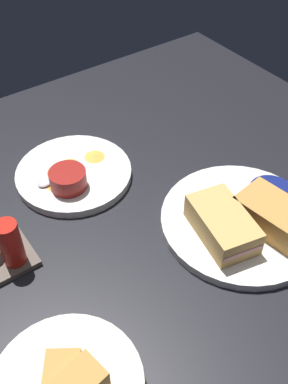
{
  "coord_description": "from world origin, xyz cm",
  "views": [
    {
      "loc": [
        -41.9,
        33.23,
        60.32
      ],
      "look_at": [
        6.0,
        -0.67,
        3.0
      ],
      "focal_mm": 42.5,
      "sensor_mm": 36.0,
      "label": 1
    }
  ],
  "objects_px": {
    "sandwich_half_far": "(275,216)",
    "spoon_by_dark_ramekin": "(250,222)",
    "condiment_caddy": "(4,248)",
    "ramekin_light_gravy": "(68,178)",
    "plate_sandwich_main": "(240,221)",
    "plate_chips_companion": "(74,173)",
    "spoon_by_gravy_ramekin": "(52,180)",
    "sandwich_half_near": "(222,224)",
    "ramekin_dark_sauce": "(270,197)"
  },
  "relations": [
    {
      "from": "plate_sandwich_main",
      "to": "ramekin_light_gravy",
      "type": "distance_m",
      "value": 0.32
    },
    {
      "from": "spoon_by_dark_ramekin",
      "to": "plate_chips_companion",
      "type": "bearing_deg",
      "value": 31.59
    },
    {
      "from": "spoon_by_gravy_ramekin",
      "to": "condiment_caddy",
      "type": "relative_size",
      "value": 1.04
    },
    {
      "from": "sandwich_half_far",
      "to": "condiment_caddy",
      "type": "distance_m",
      "value": 0.45
    },
    {
      "from": "plate_chips_companion",
      "to": "ramekin_light_gravy",
      "type": "height_order",
      "value": "ramekin_light_gravy"
    },
    {
      "from": "spoon_by_dark_ramekin",
      "to": "ramekin_light_gravy",
      "type": "height_order",
      "value": "ramekin_light_gravy"
    },
    {
      "from": "ramekin_dark_sauce",
      "to": "condiment_caddy",
      "type": "height_order",
      "value": "condiment_caddy"
    },
    {
      "from": "plate_chips_companion",
      "to": "ramekin_light_gravy",
      "type": "bearing_deg",
      "value": 140.19
    },
    {
      "from": "ramekin_light_gravy",
      "to": "sandwich_half_near",
      "type": "bearing_deg",
      "value": -148.74
    },
    {
      "from": "ramekin_dark_sauce",
      "to": "spoon_by_gravy_ramekin",
      "type": "relative_size",
      "value": 0.79
    },
    {
      "from": "sandwich_half_near",
      "to": "plate_chips_companion",
      "type": "xyz_separation_m",
      "value": [
        0.29,
        0.12,
        -0.03
      ]
    },
    {
      "from": "sandwich_half_far",
      "to": "plate_chips_companion",
      "type": "distance_m",
      "value": 0.39
    },
    {
      "from": "plate_sandwich_main",
      "to": "ramekin_dark_sauce",
      "type": "height_order",
      "value": "ramekin_dark_sauce"
    },
    {
      "from": "spoon_by_dark_ramekin",
      "to": "spoon_by_gravy_ramekin",
      "type": "xyz_separation_m",
      "value": [
        0.29,
        0.23,
        0.0
      ]
    },
    {
      "from": "sandwich_half_near",
      "to": "ramekin_dark_sauce",
      "type": "height_order",
      "value": "sandwich_half_near"
    },
    {
      "from": "spoon_by_dark_ramekin",
      "to": "plate_chips_companion",
      "type": "xyz_separation_m",
      "value": [
        0.3,
        0.18,
        -0.01
      ]
    },
    {
      "from": "sandwich_half_near",
      "to": "plate_sandwich_main",
      "type": "bearing_deg",
      "value": -84.06
    },
    {
      "from": "spoon_by_gravy_ramekin",
      "to": "condiment_caddy",
      "type": "distance_m",
      "value": 0.18
    },
    {
      "from": "plate_sandwich_main",
      "to": "sandwich_half_near",
      "type": "distance_m",
      "value": 0.06
    },
    {
      "from": "ramekin_dark_sauce",
      "to": "spoon_by_dark_ramekin",
      "type": "bearing_deg",
      "value": 103.21
    },
    {
      "from": "spoon_by_dark_ramekin",
      "to": "plate_sandwich_main",
      "type": "bearing_deg",
      "value": 16.02
    },
    {
      "from": "spoon_by_gravy_ramekin",
      "to": "plate_chips_companion",
      "type": "bearing_deg",
      "value": -86.46
    },
    {
      "from": "sandwich_half_near",
      "to": "spoon_by_dark_ramekin",
      "type": "relative_size",
      "value": 1.45
    },
    {
      "from": "spoon_by_gravy_ramekin",
      "to": "sandwich_half_far",
      "type": "bearing_deg",
      "value": -141.23
    },
    {
      "from": "sandwich_half_far",
      "to": "plate_chips_companion",
      "type": "xyz_separation_m",
      "value": [
        0.32,
        0.21,
        -0.03
      ]
    },
    {
      "from": "plate_sandwich_main",
      "to": "ramekin_light_gravy",
      "type": "xyz_separation_m",
      "value": [
        0.25,
        0.21,
        0.03
      ]
    },
    {
      "from": "sandwich_half_near",
      "to": "spoon_by_dark_ramekin",
      "type": "bearing_deg",
      "value": -101.24
    },
    {
      "from": "sandwich_half_near",
      "to": "spoon_by_gravy_ramekin",
      "type": "distance_m",
      "value": 0.33
    },
    {
      "from": "ramekin_dark_sauce",
      "to": "spoon_by_gravy_ramekin",
      "type": "height_order",
      "value": "ramekin_dark_sauce"
    },
    {
      "from": "sandwich_half_far",
      "to": "spoon_by_dark_ramekin",
      "type": "xyz_separation_m",
      "value": [
        0.03,
        0.03,
        -0.02
      ]
    },
    {
      "from": "plate_sandwich_main",
      "to": "sandwich_half_far",
      "type": "relative_size",
      "value": 2.0
    },
    {
      "from": "sandwich_half_far",
      "to": "spoon_by_dark_ramekin",
      "type": "height_order",
      "value": "sandwich_half_far"
    },
    {
      "from": "sandwich_half_far",
      "to": "spoon_by_gravy_ramekin",
      "type": "xyz_separation_m",
      "value": [
        0.32,
        0.26,
        -0.02
      ]
    },
    {
      "from": "ramekin_light_gravy",
      "to": "condiment_caddy",
      "type": "relative_size",
      "value": 0.73
    },
    {
      "from": "ramekin_light_gravy",
      "to": "spoon_by_gravy_ramekin",
      "type": "relative_size",
      "value": 0.7
    },
    {
      "from": "sandwich_half_near",
      "to": "ramekin_light_gravy",
      "type": "relative_size",
      "value": 2.09
    },
    {
      "from": "plate_chips_companion",
      "to": "sandwich_half_near",
      "type": "bearing_deg",
      "value": -156.4
    },
    {
      "from": "ramekin_dark_sauce",
      "to": "plate_chips_companion",
      "type": "xyz_separation_m",
      "value": [
        0.28,
        0.24,
        -0.03
      ]
    },
    {
      "from": "spoon_by_dark_ramekin",
      "to": "plate_chips_companion",
      "type": "distance_m",
      "value": 0.35
    },
    {
      "from": "plate_sandwich_main",
      "to": "sandwich_half_near",
      "type": "height_order",
      "value": "sandwich_half_near"
    },
    {
      "from": "ramekin_dark_sauce",
      "to": "spoon_by_gravy_ramekin",
      "type": "bearing_deg",
      "value": 45.86
    },
    {
      "from": "ramekin_light_gravy",
      "to": "spoon_by_gravy_ramekin",
      "type": "xyz_separation_m",
      "value": [
        0.03,
        0.02,
        -0.02
      ]
    },
    {
      "from": "plate_sandwich_main",
      "to": "plate_chips_companion",
      "type": "relative_size",
      "value": 1.25
    },
    {
      "from": "sandwich_half_far",
      "to": "ramekin_light_gravy",
      "type": "distance_m",
      "value": 0.37
    },
    {
      "from": "condiment_caddy",
      "to": "plate_chips_companion",
      "type": "bearing_deg",
      "value": -58.1
    },
    {
      "from": "plate_sandwich_main",
      "to": "ramekin_light_gravy",
      "type": "bearing_deg",
      "value": 39.91
    },
    {
      "from": "sandwich_half_far",
      "to": "condiment_caddy",
      "type": "height_order",
      "value": "condiment_caddy"
    },
    {
      "from": "plate_sandwich_main",
      "to": "ramekin_light_gravy",
      "type": "height_order",
      "value": "ramekin_light_gravy"
    },
    {
      "from": "sandwich_half_far",
      "to": "condiment_caddy",
      "type": "xyz_separation_m",
      "value": [
        0.21,
        0.4,
        -0.01
      ]
    },
    {
      "from": "plate_chips_companion",
      "to": "condiment_caddy",
      "type": "height_order",
      "value": "condiment_caddy"
    }
  ]
}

